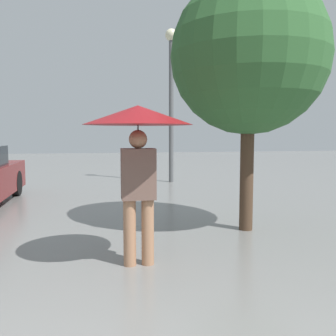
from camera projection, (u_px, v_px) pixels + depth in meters
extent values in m
cylinder|color=#9E7051|center=(130.00, 233.00, 4.50)|extent=(0.15, 0.15, 0.81)
cylinder|color=#9E7051|center=(148.00, 232.00, 4.54)|extent=(0.15, 0.15, 0.81)
cube|color=brown|center=(138.00, 174.00, 4.46)|extent=(0.41, 0.24, 0.61)
sphere|color=#9E7051|center=(138.00, 139.00, 4.42)|extent=(0.22, 0.22, 0.22)
cylinder|color=#515456|center=(138.00, 152.00, 4.43)|extent=(0.02, 0.02, 0.64)
cone|color=maroon|center=(138.00, 115.00, 4.39)|extent=(1.30, 1.30, 0.23)
cylinder|color=black|center=(16.00, 183.00, 9.60)|extent=(0.18, 0.64, 0.64)
cylinder|color=#473323|center=(247.00, 166.00, 6.13)|extent=(0.22, 0.22, 2.14)
sphere|color=#2D5B2D|center=(249.00, 56.00, 5.97)|extent=(2.52, 2.52, 2.52)
cylinder|color=#515456|center=(171.00, 112.00, 12.14)|extent=(0.15, 0.15, 4.61)
sphere|color=beige|center=(171.00, 35.00, 11.91)|extent=(0.39, 0.39, 0.39)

